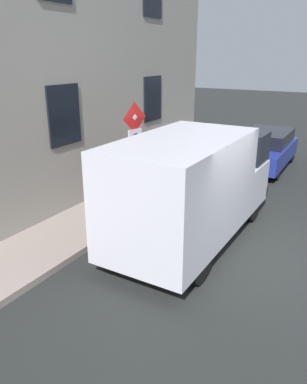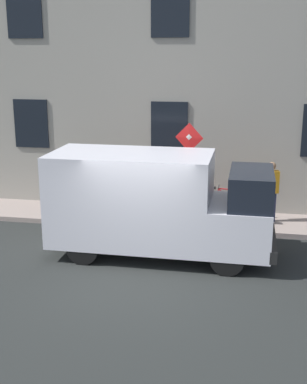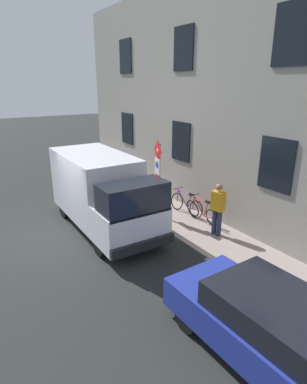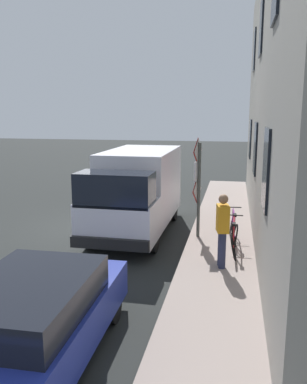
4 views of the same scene
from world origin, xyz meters
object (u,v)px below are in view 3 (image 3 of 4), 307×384
(delivery_van, at_px, (102,191))
(bicycle_purple, at_px, (186,204))
(bicycle_red, at_px, (202,212))
(pedestrian, at_px, (218,208))
(sign_post_stacked, at_px, (158,172))
(parked_hatchback, at_px, (272,327))

(delivery_van, bearing_deg, bicycle_purple, 73.81)
(bicycle_red, bearing_deg, bicycle_purple, -0.09)
(pedestrian, bearing_deg, sign_post_stacked, 99.65)
(parked_hatchback, bearing_deg, pedestrian, -33.13)
(pedestrian, bearing_deg, bicycle_red, 65.49)
(bicycle_red, xyz_separation_m, pedestrian, (-0.26, -1.00, 0.56))
(parked_hatchback, xyz_separation_m, bicycle_red, (2.81, 5.08, -0.22))
(parked_hatchback, relative_size, pedestrian, 2.35)
(delivery_van, bearing_deg, bicycle_red, 59.23)
(sign_post_stacked, relative_size, parked_hatchback, 0.68)
(parked_hatchback, bearing_deg, delivery_van, 0.11)
(sign_post_stacked, xyz_separation_m, bicycle_purple, (1.06, -0.33, -1.34))
(sign_post_stacked, height_order, bicycle_red, sign_post_stacked)
(delivery_van, height_order, pedestrian, delivery_van)
(delivery_van, relative_size, pedestrian, 3.11)
(sign_post_stacked, relative_size, bicycle_purple, 1.59)
(bicycle_purple, height_order, pedestrian, pedestrian)
(delivery_van, relative_size, parked_hatchback, 1.32)
(bicycle_purple, bearing_deg, bicycle_red, 175.97)
(bicycle_purple, relative_size, pedestrian, 1.00)
(parked_hatchback, bearing_deg, bicycle_red, -30.08)
(delivery_van, bearing_deg, pedestrian, 44.46)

